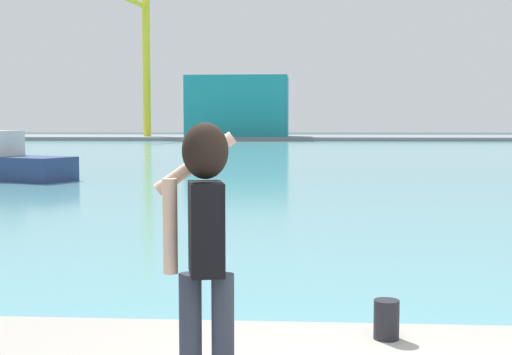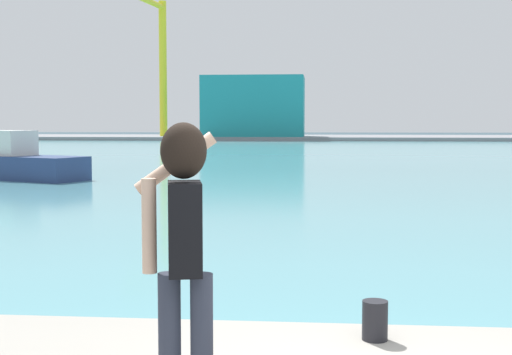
% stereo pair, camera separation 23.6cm
% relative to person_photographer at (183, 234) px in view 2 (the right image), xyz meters
% --- Properties ---
extents(ground_plane, '(220.00, 220.00, 0.00)m').
position_rel_person_photographer_xyz_m(ground_plane, '(1.14, 49.86, -1.57)').
color(ground_plane, '#334751').
extents(harbor_water, '(140.00, 100.00, 0.02)m').
position_rel_person_photographer_xyz_m(harbor_water, '(1.14, 51.86, -1.56)').
color(harbor_water, '#599EA8').
rests_on(harbor_water, ground_plane).
extents(far_shore_dock, '(140.00, 20.00, 0.46)m').
position_rel_person_photographer_xyz_m(far_shore_dock, '(1.14, 91.86, -1.34)').
color(far_shore_dock, gray).
rests_on(far_shore_dock, ground_plane).
extents(person_photographer, '(0.53, 0.54, 1.74)m').
position_rel_person_photographer_xyz_m(person_photographer, '(0.00, 0.00, 0.00)').
color(person_photographer, '#2D3342').
rests_on(person_photographer, quay_promenade).
extents(harbor_bollard, '(0.21, 0.21, 0.32)m').
position_rel_person_photographer_xyz_m(harbor_bollard, '(1.27, 1.42, -0.91)').
color(harbor_bollard, black).
rests_on(harbor_bollard, quay_promenade).
extents(boat_moored, '(5.93, 3.97, 1.91)m').
position_rel_person_photographer_xyz_m(boat_moored, '(-11.09, 22.65, -0.87)').
color(boat_moored, navy).
rests_on(boat_moored, harbor_water).
extents(warehouse_left, '(12.88, 8.21, 7.71)m').
position_rel_person_photographer_xyz_m(warehouse_left, '(-7.82, 87.19, 2.75)').
color(warehouse_left, teal).
rests_on(warehouse_left, far_shore_dock).
extents(port_crane, '(2.66, 13.28, 17.60)m').
position_rel_person_photographer_xyz_m(port_crane, '(-20.13, 86.09, 9.81)').
color(port_crane, yellow).
rests_on(port_crane, far_shore_dock).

